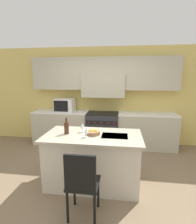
{
  "coord_description": "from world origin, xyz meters",
  "views": [
    {
      "loc": [
        0.5,
        -2.87,
        1.9
      ],
      "look_at": [
        0.01,
        0.7,
        1.16
      ],
      "focal_mm": 28.0,
      "sensor_mm": 36.0,
      "label": 1
    }
  ],
  "objects_px": {
    "microwave": "(65,105)",
    "wine_glass_near": "(86,130)",
    "range_stove": "(103,129)",
    "fruit_bowl": "(93,132)",
    "island_chair": "(82,182)",
    "wine_bottle": "(67,128)",
    "wine_glass_far": "(82,126)"
  },
  "relations": [
    {
      "from": "microwave",
      "to": "wine_glass_near",
      "type": "bearing_deg",
      "value": -62.66
    },
    {
      "from": "range_stove",
      "to": "fruit_bowl",
      "type": "height_order",
      "value": "fruit_bowl"
    },
    {
      "from": "microwave",
      "to": "island_chair",
      "type": "relative_size",
      "value": 0.51
    },
    {
      "from": "wine_bottle",
      "to": "fruit_bowl",
      "type": "relative_size",
      "value": 1.25
    },
    {
      "from": "island_chair",
      "to": "range_stove",
      "type": "bearing_deg",
      "value": 90.39
    },
    {
      "from": "wine_glass_far",
      "to": "wine_glass_near",
      "type": "bearing_deg",
      "value": -64.14
    },
    {
      "from": "wine_glass_near",
      "to": "fruit_bowl",
      "type": "xyz_separation_m",
      "value": [
        0.09,
        0.15,
        -0.08
      ]
    },
    {
      "from": "island_chair",
      "to": "wine_glass_near",
      "type": "height_order",
      "value": "wine_glass_near"
    },
    {
      "from": "wine_glass_near",
      "to": "microwave",
      "type": "bearing_deg",
      "value": 117.34
    },
    {
      "from": "range_stove",
      "to": "microwave",
      "type": "xyz_separation_m",
      "value": [
        -1.06,
        0.02,
        0.66
      ]
    },
    {
      "from": "island_chair",
      "to": "fruit_bowl",
      "type": "xyz_separation_m",
      "value": [
        0.01,
        0.85,
        0.39
      ]
    },
    {
      "from": "microwave",
      "to": "island_chair",
      "type": "height_order",
      "value": "microwave"
    },
    {
      "from": "wine_bottle",
      "to": "wine_glass_near",
      "type": "relative_size",
      "value": 1.66
    },
    {
      "from": "microwave",
      "to": "fruit_bowl",
      "type": "height_order",
      "value": "microwave"
    },
    {
      "from": "wine_bottle",
      "to": "microwave",
      "type": "bearing_deg",
      "value": 108.95
    },
    {
      "from": "range_stove",
      "to": "island_chair",
      "type": "relative_size",
      "value": 0.95
    },
    {
      "from": "range_stove",
      "to": "microwave",
      "type": "relative_size",
      "value": 1.86
    },
    {
      "from": "wine_glass_near",
      "to": "fruit_bowl",
      "type": "bearing_deg",
      "value": 58.85
    },
    {
      "from": "microwave",
      "to": "wine_bottle",
      "type": "height_order",
      "value": "microwave"
    },
    {
      "from": "wine_bottle",
      "to": "range_stove",
      "type": "bearing_deg",
      "value": 76.02
    },
    {
      "from": "wine_bottle",
      "to": "wine_glass_far",
      "type": "xyz_separation_m",
      "value": [
        0.25,
        0.13,
        0.01
      ]
    },
    {
      "from": "wine_bottle",
      "to": "wine_glass_near",
      "type": "distance_m",
      "value": 0.4
    },
    {
      "from": "range_stove",
      "to": "fruit_bowl",
      "type": "bearing_deg",
      "value": -89.07
    },
    {
      "from": "wine_glass_near",
      "to": "fruit_bowl",
      "type": "distance_m",
      "value": 0.19
    },
    {
      "from": "island_chair",
      "to": "fruit_bowl",
      "type": "bearing_deg",
      "value": 89.28
    },
    {
      "from": "microwave",
      "to": "island_chair",
      "type": "bearing_deg",
      "value": -67.71
    },
    {
      "from": "island_chair",
      "to": "wine_bottle",
      "type": "height_order",
      "value": "wine_bottle"
    },
    {
      "from": "wine_glass_near",
      "to": "wine_glass_far",
      "type": "height_order",
      "value": "same"
    },
    {
      "from": "microwave",
      "to": "wine_bottle",
      "type": "xyz_separation_m",
      "value": [
        0.62,
        -1.8,
        -0.1
      ]
    },
    {
      "from": "wine_bottle",
      "to": "wine_glass_near",
      "type": "xyz_separation_m",
      "value": [
        0.38,
        -0.13,
        0.01
      ]
    },
    {
      "from": "island_chair",
      "to": "fruit_bowl",
      "type": "relative_size",
      "value": 4.32
    },
    {
      "from": "fruit_bowl",
      "to": "island_chair",
      "type": "bearing_deg",
      "value": -90.72
    }
  ]
}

